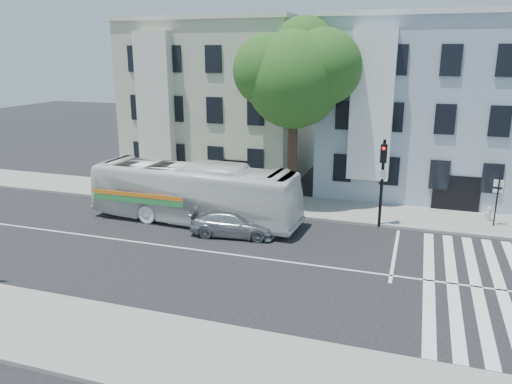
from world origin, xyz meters
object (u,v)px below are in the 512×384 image
at_px(bus, 194,193).
at_px(fire_hydrant, 489,213).
at_px(sedan, 234,223).
at_px(traffic_signal, 382,172).

distance_m(bus, fire_hydrant, 16.07).
relative_size(bus, fire_hydrant, 14.69).
bearing_deg(sedan, fire_hydrant, -70.88).
distance_m(bus, sedan, 3.26).
xyz_separation_m(sedan, traffic_signal, (6.91, 3.53, 2.40)).
height_order(sedan, traffic_signal, traffic_signal).
xyz_separation_m(bus, sedan, (2.80, -1.34, -0.99)).
relative_size(sedan, fire_hydrant, 5.58).
height_order(bus, sedan, bus).
distance_m(bus, traffic_signal, 10.06).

